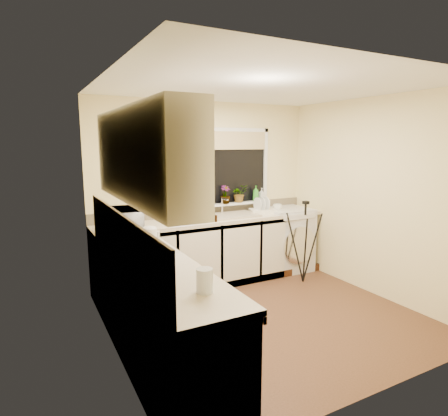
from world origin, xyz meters
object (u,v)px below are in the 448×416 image
(washing_machine, at_px, (285,239))
(glass_jug, at_px, (205,281))
(tripod, at_px, (304,242))
(plant_d, at_px, (239,194))
(soap_bottle_clear, at_px, (262,194))
(cup_left, at_px, (160,263))
(steel_jar, at_px, (159,258))
(cup_back, at_px, (277,208))
(laptop, at_px, (187,215))
(kettle, at_px, (150,238))
(plant_c, at_px, (225,194))
(microwave, at_px, (126,222))
(soap_bottle_green, at_px, (256,193))
(plant_b, at_px, (200,197))
(dish_rack, at_px, (263,211))

(washing_machine, xyz_separation_m, glass_jug, (-2.41, -2.29, 0.52))
(tripod, bearing_deg, plant_d, 132.50)
(glass_jug, relative_size, soap_bottle_clear, 0.90)
(cup_left, bearing_deg, soap_bottle_clear, 40.62)
(soap_bottle_clear, relative_size, cup_left, 1.68)
(steel_jar, bearing_deg, cup_back, 34.47)
(soap_bottle_clear, xyz_separation_m, cup_back, (0.16, -0.18, -0.19))
(laptop, relative_size, cup_back, 2.96)
(kettle, relative_size, plant_c, 0.73)
(soap_bottle_clear, bearing_deg, microwave, -164.15)
(washing_machine, relative_size, glass_jug, 5.62)
(tripod, height_order, plant_c, plant_c)
(plant_d, xyz_separation_m, cup_back, (0.54, -0.19, -0.22))
(soap_bottle_green, bearing_deg, glass_jug, -128.75)
(glass_jug, bearing_deg, washing_machine, 43.64)
(washing_machine, xyz_separation_m, soap_bottle_green, (-0.42, 0.18, 0.70))
(laptop, xyz_separation_m, tripod, (1.47, -0.59, -0.40))
(laptop, bearing_deg, soap_bottle_clear, -3.57)
(microwave, relative_size, soap_bottle_green, 2.33)
(microwave, relative_size, plant_c, 2.07)
(kettle, relative_size, steel_jar, 1.56)
(laptop, height_order, cup_left, laptop)
(tripod, height_order, plant_d, plant_d)
(plant_d, bearing_deg, soap_bottle_clear, -0.54)
(plant_b, bearing_deg, microwave, -151.37)
(kettle, height_order, plant_d, plant_d)
(plant_b, bearing_deg, tripod, -33.09)
(soap_bottle_green, bearing_deg, cup_left, -138.05)
(glass_jug, height_order, soap_bottle_green, soap_bottle_green)
(laptop, bearing_deg, plant_d, -0.17)
(laptop, distance_m, tripod, 1.63)
(laptop, relative_size, cup_left, 3.65)
(steel_jar, relative_size, cup_back, 0.88)
(plant_c, xyz_separation_m, plant_d, (0.24, 0.01, -0.00))
(steel_jar, bearing_deg, glass_jug, -83.16)
(plant_b, bearing_deg, plant_c, -5.74)
(dish_rack, xyz_separation_m, plant_c, (-0.52, 0.18, 0.25))
(steel_jar, bearing_deg, washing_machine, 32.74)
(steel_jar, bearing_deg, plant_b, 56.78)
(laptop, xyz_separation_m, plant_c, (0.65, 0.16, 0.21))
(tripod, height_order, microwave, microwave)
(kettle, distance_m, plant_d, 2.11)
(tripod, xyz_separation_m, plant_d, (-0.59, 0.76, 0.61))
(washing_machine, distance_m, steel_jar, 3.00)
(cup_back, bearing_deg, laptop, 179.36)
(soap_bottle_green, xyz_separation_m, cup_left, (-2.10, -1.88, -0.21))
(kettle, relative_size, tripod, 0.17)
(kettle, distance_m, tripod, 2.38)
(tripod, relative_size, glass_jug, 6.76)
(laptop, height_order, kettle, laptop)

